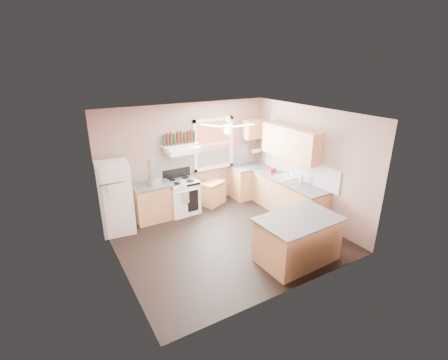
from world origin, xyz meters
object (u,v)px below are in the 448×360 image
refrigerator (115,198)px  stove (182,197)px  toaster (155,181)px  island (297,240)px  cart (213,193)px

refrigerator → stove: refrigerator is taller
toaster → refrigerator: bearing=163.4°
island → cart: bearing=90.3°
refrigerator → island: refrigerator is taller
refrigerator → stove: (1.63, 0.13, -0.38)m
cart → island: island is taller
island → stove: bearing=106.8°
toaster → cart: size_ratio=0.44×
toaster → cart: toaster is taller
refrigerator → toaster: (0.95, 0.09, 0.18)m
refrigerator → island: (2.70, -2.92, -0.38)m
refrigerator → island: bearing=-40.5°
stove → island: 3.23m
toaster → cart: 1.74m
stove → cart: (0.92, 0.06, -0.11)m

